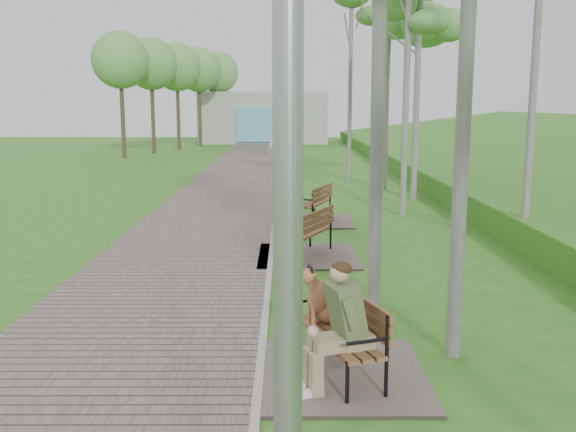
% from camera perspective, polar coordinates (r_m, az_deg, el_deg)
% --- Properties ---
extents(walkway, '(3.50, 67.00, 0.04)m').
position_cam_1_polar(walkway, '(22.69, -5.36, 2.21)').
color(walkway, '#60514E').
rests_on(walkway, ground).
extents(kerb, '(0.10, 67.00, 0.05)m').
position_cam_1_polar(kerb, '(22.60, -0.93, 2.23)').
color(kerb, '#999993').
rests_on(kerb, ground).
extents(building_north, '(10.00, 5.20, 4.00)m').
position_cam_1_polar(building_north, '(51.91, -2.18, 8.73)').
color(building_north, '#9E9E99').
rests_on(building_north, ground).
extents(bench_main, '(1.89, 2.10, 1.65)m').
position_cam_1_polar(bench_main, '(7.30, 4.08, -10.77)').
color(bench_main, '#60514E').
rests_on(bench_main, ground).
extents(bench_second, '(1.98, 2.20, 1.22)m').
position_cam_1_polar(bench_second, '(12.89, 1.63, -2.70)').
color(bench_second, '#60514E').
rests_on(bench_second, ground).
extents(bench_third, '(1.95, 2.16, 1.19)m').
position_cam_1_polar(bench_third, '(16.79, 2.27, 0.24)').
color(bench_third, '#60514E').
rests_on(bench_third, ground).
extents(lamp_post_near, '(0.18, 0.18, 4.75)m').
position_cam_1_polar(lamp_post_near, '(2.41, -0.01, -10.01)').
color(lamp_post_near, '#999BA1').
rests_on(lamp_post_near, ground).
extents(lamp_post_second, '(0.23, 0.23, 5.84)m').
position_cam_1_polar(lamp_post_second, '(20.28, -0.86, 9.02)').
color(lamp_post_second, '#999BA1').
rests_on(lamp_post_second, ground).
extents(lamp_post_third, '(0.18, 0.18, 4.74)m').
position_cam_1_polar(lamp_post_third, '(31.75, -0.53, 8.40)').
color(lamp_post_third, '#999BA1').
rests_on(lamp_post_third, ground).
extents(lamp_post_far, '(0.21, 0.21, 5.32)m').
position_cam_1_polar(lamp_post_far, '(46.09, -0.32, 9.21)').
color(lamp_post_far, '#999BA1').
rests_on(lamp_post_far, ground).
extents(pedestrian_near, '(0.63, 0.45, 1.61)m').
position_cam_1_polar(pedestrian_near, '(38.21, -1.38, 6.54)').
color(pedestrian_near, white).
rests_on(pedestrian_near, ground).
extents(birch_far_a, '(2.60, 2.60, 8.14)m').
position_cam_1_polar(birch_far_a, '(23.43, 9.00, 18.00)').
color(birch_far_a, silver).
rests_on(birch_far_a, ground).
extents(birch_far_b, '(2.46, 2.46, 8.38)m').
position_cam_1_polar(birch_far_b, '(25.99, 5.66, 17.68)').
color(birch_far_b, silver).
rests_on(birch_far_b, ground).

